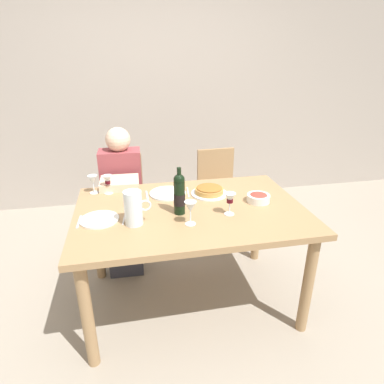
{
  "coord_description": "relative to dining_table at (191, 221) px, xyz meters",
  "views": [
    {
      "loc": [
        -0.37,
        -1.9,
        1.7
      ],
      "look_at": [
        0.01,
        0.03,
        0.87
      ],
      "focal_mm": 30.44,
      "sensor_mm": 36.0,
      "label": 1
    }
  ],
  "objects": [
    {
      "name": "ground_plane",
      "position": [
        0.0,
        0.0,
        -0.67
      ],
      "size": [
        8.0,
        8.0,
        0.0
      ],
      "primitive_type": "plane",
      "color": "gray"
    },
    {
      "name": "back_wall",
      "position": [
        0.0,
        1.97,
        0.73
      ],
      "size": [
        8.0,
        0.1,
        2.8
      ],
      "primitive_type": "cube",
      "color": "#A3998E",
      "rests_on": "ground"
    },
    {
      "name": "dining_table",
      "position": [
        0.0,
        0.0,
        0.0
      ],
      "size": [
        1.5,
        1.0,
        0.76
      ],
      "color": "#9E7A51",
      "rests_on": "ground"
    },
    {
      "name": "wine_bottle",
      "position": [
        -0.08,
        -0.05,
        0.23
      ],
      "size": [
        0.07,
        0.07,
        0.31
      ],
      "color": "black",
      "rests_on": "dining_table"
    },
    {
      "name": "water_pitcher",
      "position": [
        -0.37,
        -0.14,
        0.19
      ],
      "size": [
        0.16,
        0.11,
        0.21
      ],
      "color": "silver",
      "rests_on": "dining_table"
    },
    {
      "name": "baked_tart",
      "position": [
        0.18,
        0.2,
        0.12
      ],
      "size": [
        0.26,
        0.26,
        0.06
      ],
      "color": "silver",
      "rests_on": "dining_table"
    },
    {
      "name": "salad_bowl",
      "position": [
        0.48,
        0.01,
        0.12
      ],
      "size": [
        0.16,
        0.16,
        0.06
      ],
      "color": "white",
      "rests_on": "dining_table"
    },
    {
      "name": "wine_glass_left_diner",
      "position": [
        0.22,
        -0.13,
        0.2
      ],
      "size": [
        0.07,
        0.07,
        0.14
      ],
      "color": "silver",
      "rests_on": "dining_table"
    },
    {
      "name": "wine_glass_right_diner",
      "position": [
        -0.64,
        0.39,
        0.19
      ],
      "size": [
        0.07,
        0.07,
        0.14
      ],
      "color": "silver",
      "rests_on": "dining_table"
    },
    {
      "name": "wine_glass_centre",
      "position": [
        -0.54,
        0.37,
        0.19
      ],
      "size": [
        0.07,
        0.07,
        0.14
      ],
      "color": "silver",
      "rests_on": "dining_table"
    },
    {
      "name": "wine_glass_spare",
      "position": [
        -0.04,
        -0.21,
        0.2
      ],
      "size": [
        0.07,
        0.07,
        0.15
      ],
      "color": "silver",
      "rests_on": "dining_table"
    },
    {
      "name": "dinner_plate_left_setting",
      "position": [
        -0.58,
        -0.05,
        0.1
      ],
      "size": [
        0.24,
        0.24,
        0.01
      ],
      "primitive_type": "cylinder",
      "color": "white",
      "rests_on": "dining_table"
    },
    {
      "name": "dinner_plate_right_setting",
      "position": [
        -0.12,
        0.27,
        0.1
      ],
      "size": [
        0.26,
        0.26,
        0.01
      ],
      "primitive_type": "cylinder",
      "color": "silver",
      "rests_on": "dining_table"
    },
    {
      "name": "fork_left_setting",
      "position": [
        -0.7,
        -0.05,
        0.09
      ],
      "size": [
        0.02,
        0.16,
        0.0
      ],
      "primitive_type": "cube",
      "rotation": [
        0.0,
        0.0,
        1.53
      ],
      "color": "silver",
      "rests_on": "dining_table"
    },
    {
      "name": "knife_left_setting",
      "position": [
        -0.43,
        -0.05,
        0.09
      ],
      "size": [
        0.03,
        0.18,
        0.0
      ],
      "primitive_type": "cube",
      "rotation": [
        0.0,
        0.0,
        1.45
      ],
      "color": "silver",
      "rests_on": "dining_table"
    },
    {
      "name": "knife_right_setting",
      "position": [
        0.03,
        0.27,
        0.09
      ],
      "size": [
        0.03,
        0.18,
        0.0
      ],
      "primitive_type": "cube",
      "rotation": [
        0.0,
        0.0,
        1.46
      ],
      "color": "silver",
      "rests_on": "dining_table"
    },
    {
      "name": "spoon_right_setting",
      "position": [
        -0.27,
        0.27,
        0.09
      ],
      "size": [
        0.01,
        0.16,
        0.0
      ],
      "primitive_type": "cube",
      "rotation": [
        0.0,
        0.0,
        1.57
      ],
      "color": "silver",
      "rests_on": "dining_table"
    },
    {
      "name": "chair_left",
      "position": [
        -0.45,
        0.88,
        -0.17
      ],
      "size": [
        0.41,
        0.41,
        0.87
      ],
      "rotation": [
        0.0,
        0.0,
        3.11
      ],
      "color": "#9E7A51",
      "rests_on": "ground"
    },
    {
      "name": "diner_left",
      "position": [
        -0.45,
        0.64,
        -0.05
      ],
      "size": [
        0.35,
        0.51,
        1.16
      ],
      "rotation": [
        0.0,
        0.0,
        3.11
      ],
      "color": "#8E3D42",
      "rests_on": "ground"
    },
    {
      "name": "chair_right",
      "position": [
        0.45,
        0.89,
        -0.17
      ],
      "size": [
        0.42,
        0.42,
        0.87
      ],
      "rotation": [
        0.0,
        0.0,
        3.18
      ],
      "color": "#9E7A51",
      "rests_on": "ground"
    }
  ]
}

